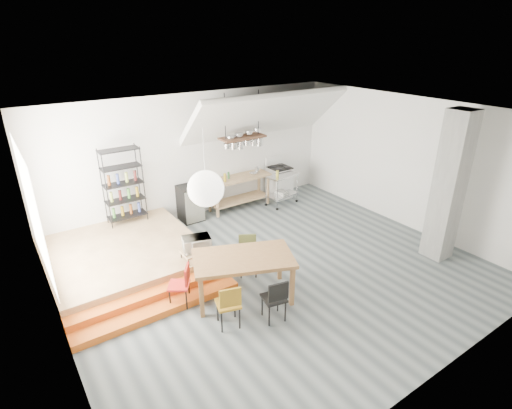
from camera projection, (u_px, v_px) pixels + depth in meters
floor at (276, 270)px, 8.28m from camera, size 8.00×8.00×0.00m
wall_back at (195, 156)px, 10.29m from camera, size 8.00×0.04×3.20m
wall_left at (49, 261)px, 5.57m from camera, size 0.04×7.00×3.20m
wall_right at (408, 163)px, 9.72m from camera, size 0.04×7.00×3.20m
ceiling at (279, 115)px, 7.01m from camera, size 8.00×7.00×0.02m
slope_ceiling at (266, 115)px, 10.40m from camera, size 4.40×1.44×1.32m
window_pane at (33, 211)px, 6.63m from camera, size 0.02×2.50×2.20m
platform at (124, 256)px, 8.42m from camera, size 3.00×3.00×0.40m
step_lower at (160, 309)px, 6.99m from camera, size 3.00×0.35×0.13m
step_upper at (153, 296)px, 7.23m from camera, size 3.00×0.35×0.27m
concrete_column at (449, 187)px, 8.22m from camera, size 0.50×0.50×3.20m
kitchen_counter at (239, 187)px, 10.99m from camera, size 1.80×0.60×0.91m
stove at (279, 182)px, 11.77m from camera, size 0.60×0.60×1.18m
pot_rack at (244, 140)px, 10.29m from camera, size 1.20×0.50×1.43m
wire_shelving at (123, 185)px, 9.14m from camera, size 0.88×0.38×1.80m
microwave_shelf at (197, 251)px, 7.90m from camera, size 0.60×0.40×0.16m
paper_lantern at (206, 189)px, 6.47m from camera, size 0.60×0.60×0.60m
dining_table at (243, 261)px, 7.16m from camera, size 2.03×1.61×0.85m
chair_mustard at (229, 303)px, 6.48m from camera, size 0.47×0.47×0.83m
chair_black at (276, 297)px, 6.64m from camera, size 0.44×0.44×0.81m
chair_olive at (248, 251)px, 8.02m from camera, size 0.51×0.51×0.82m
chair_red at (182, 282)px, 7.05m from camera, size 0.50×0.50×0.79m
rolling_cart at (282, 185)px, 11.23m from camera, size 0.97×0.65×0.89m
mini_fridge at (190, 203)px, 10.32m from camera, size 0.55×0.55×0.94m
microwave at (197, 244)px, 7.84m from camera, size 0.61×0.49×0.30m
bowl at (253, 174)px, 11.05m from camera, size 0.27×0.27×0.05m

